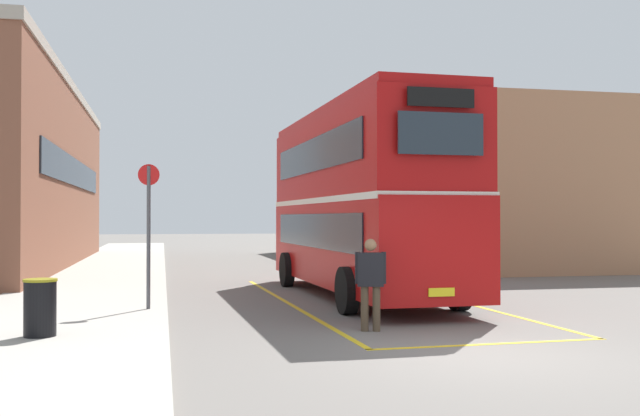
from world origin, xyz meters
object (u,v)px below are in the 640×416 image
at_px(double_decker_bus, 360,199).
at_px(bus_stop_sign, 149,223).
at_px(single_deck_bus, 310,225).
at_px(litter_bin, 40,307).
at_px(pedestrian_boarding, 371,278).

xyz_separation_m(double_decker_bus, bus_stop_sign, (-5.22, -2.51, -0.59)).
bearing_deg(bus_stop_sign, single_deck_bus, 70.45).
bearing_deg(single_deck_bus, litter_bin, -110.48).
height_order(pedestrian_boarding, bus_stop_sign, bus_stop_sign).
bearing_deg(pedestrian_boarding, litter_bin, -177.46).
distance_m(single_deck_bus, litter_bin, 27.42).
bearing_deg(double_decker_bus, single_deck_bus, 82.15).
xyz_separation_m(pedestrian_boarding, bus_stop_sign, (-3.91, 2.96, 0.98)).
distance_m(double_decker_bus, litter_bin, 9.12).
distance_m(single_deck_bus, bus_stop_sign, 23.84).
height_order(double_decker_bus, litter_bin, double_decker_bus).
height_order(double_decker_bus, single_deck_bus, double_decker_bus).
xyz_separation_m(double_decker_bus, single_deck_bus, (2.75, 19.95, -0.88)).
distance_m(double_decker_bus, single_deck_bus, 20.16).
xyz_separation_m(pedestrian_boarding, litter_bin, (-5.52, -0.24, -0.35)).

